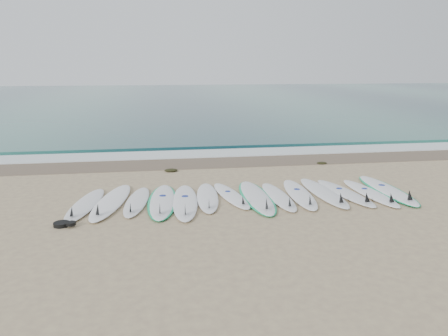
{
  "coord_description": "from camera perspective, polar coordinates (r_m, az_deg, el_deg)",
  "views": [
    {
      "loc": [
        -2.06,
        -10.02,
        3.2
      ],
      "look_at": [
        -0.25,
        1.58,
        0.4
      ],
      "focal_mm": 35.0,
      "sensor_mm": 36.0,
      "label": 1
    }
  ],
  "objects": [
    {
      "name": "surfboard_7",
      "position": [
        10.65,
        4.3,
        -3.8
      ],
      "size": [
        0.74,
        2.91,
        0.37
      ],
      "rotation": [
        0.0,
        0.0,
        -0.01
      ],
      "color": "white",
      "rests_on": "ground"
    },
    {
      "name": "leash_coil",
      "position": [
        9.47,
        -20.22,
        -6.88
      ],
      "size": [
        0.46,
        0.36,
        0.11
      ],
      "color": "black",
      "rests_on": "ground"
    },
    {
      "name": "seaweed_near",
      "position": [
        13.45,
        -6.93,
        -0.29
      ],
      "size": [
        0.41,
        0.32,
        0.08
      ],
      "primitive_type": "ellipsoid",
      "color": "black",
      "rests_on": "ground"
    },
    {
      "name": "surfboard_4",
      "position": [
        10.27,
        -5.11,
        -4.44
      ],
      "size": [
        0.76,
        2.85,
        0.36
      ],
      "rotation": [
        0.0,
        0.0,
        -0.06
      ],
      "color": "white",
      "rests_on": "ground"
    },
    {
      "name": "wave_crest",
      "position": [
        17.43,
        -1.96,
        2.99
      ],
      "size": [
        120.0,
        1.0,
        0.1
      ],
      "primitive_type": "cube",
      "color": "#205754",
      "rests_on": "ground"
    },
    {
      "name": "surfboard_12",
      "position": [
        11.54,
        18.65,
        -3.12
      ],
      "size": [
        0.69,
        2.56,
        0.32
      ],
      "rotation": [
        0.0,
        0.0,
        0.07
      ],
      "color": "white",
      "rests_on": "ground"
    },
    {
      "name": "surfboard_10",
      "position": [
        11.25,
        12.96,
        -3.15
      ],
      "size": [
        0.67,
        2.77,
        0.35
      ],
      "rotation": [
        0.0,
        0.0,
        0.04
      ],
      "color": "white",
      "rests_on": "ground"
    },
    {
      "name": "surfboard_2",
      "position": [
        10.48,
        -11.36,
        -4.33
      ],
      "size": [
        0.77,
        2.41,
        0.3
      ],
      "rotation": [
        0.0,
        0.0,
        -0.12
      ],
      "color": "white",
      "rests_on": "ground"
    },
    {
      "name": "surfboard_8",
      "position": [
        10.74,
        7.19,
        -3.74
      ],
      "size": [
        0.54,
        2.44,
        0.31
      ],
      "rotation": [
        0.0,
        0.0,
        0.01
      ],
      "color": "white",
      "rests_on": "ground"
    },
    {
      "name": "wet_sand_band",
      "position": [
        14.63,
        -0.57,
        0.79
      ],
      "size": [
        120.0,
        1.8,
        0.01
      ],
      "primitive_type": "cube",
      "color": "brown",
      "rests_on": "ground"
    },
    {
      "name": "seaweed_far",
      "position": [
        14.71,
        12.65,
        0.64
      ],
      "size": [
        0.34,
        0.26,
        0.07
      ],
      "primitive_type": "ellipsoid",
      "color": "black",
      "rests_on": "ground"
    },
    {
      "name": "surfboard_11",
      "position": [
        11.37,
        15.65,
        -3.16
      ],
      "size": [
        0.89,
        2.61,
        0.33
      ],
      "rotation": [
        0.0,
        0.0,
        0.14
      ],
      "color": "silver",
      "rests_on": "ground"
    },
    {
      "name": "surfboard_1",
      "position": [
        10.56,
        -14.6,
        -4.31
      ],
      "size": [
        1.09,
        2.95,
        0.37
      ],
      "rotation": [
        0.0,
        0.0,
        -0.17
      ],
      "color": "white",
      "rests_on": "ground"
    },
    {
      "name": "surfboard_5",
      "position": [
        10.6,
        -2.16,
        -3.86
      ],
      "size": [
        0.71,
        2.53,
        0.32
      ],
      "rotation": [
        0.0,
        0.0,
        -0.08
      ],
      "color": "white",
      "rests_on": "ground"
    },
    {
      "name": "ground",
      "position": [
        10.72,
        2.61,
        -3.97
      ],
      "size": [
        120.0,
        120.0,
        0.0
      ],
      "primitive_type": "plane",
      "color": "tan"
    },
    {
      "name": "surfboard_6",
      "position": [
        10.75,
        1.0,
        -3.63
      ],
      "size": [
        0.86,
        2.38,
        0.3
      ],
      "rotation": [
        0.0,
        0.0,
        0.16
      ],
      "color": "white",
      "rests_on": "ground"
    },
    {
      "name": "foam_band",
      "position": [
        15.98,
        -1.3,
        1.92
      ],
      "size": [
        120.0,
        1.4,
        0.04
      ],
      "primitive_type": "cube",
      "color": "silver",
      "rests_on": "ground"
    },
    {
      "name": "surfboard_9",
      "position": [
        11.0,
        9.9,
        -3.38
      ],
      "size": [
        0.76,
        2.71,
        0.34
      ],
      "rotation": [
        0.0,
        0.0,
        -0.08
      ],
      "color": "white",
      "rests_on": "ground"
    },
    {
      "name": "surfboard_3",
      "position": [
        10.42,
        -8.08,
        -4.31
      ],
      "size": [
        0.85,
        2.84,
        0.36
      ],
      "rotation": [
        0.0,
        0.0,
        -0.07
      ],
      "color": "white",
      "rests_on": "ground"
    },
    {
      "name": "surfboard_13",
      "position": [
        11.98,
        20.6,
        -2.7
      ],
      "size": [
        0.73,
        2.89,
        0.37
      ],
      "rotation": [
        0.0,
        0.0,
        -0.02
      ],
      "color": "white",
      "rests_on": "ground"
    },
    {
      "name": "ocean",
      "position": [
        42.69,
        -6.19,
        9.05
      ],
      "size": [
        120.0,
        55.0,
        0.03
      ],
      "primitive_type": "cube",
      "color": "#205754",
      "rests_on": "ground"
    },
    {
      "name": "surfboard_0",
      "position": [
        10.54,
        -17.75,
        -4.6
      ],
      "size": [
        0.9,
        2.61,
        0.33
      ],
      "rotation": [
        0.0,
        0.0,
        -0.15
      ],
      "color": "silver",
      "rests_on": "ground"
    }
  ]
}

